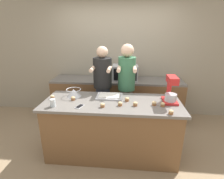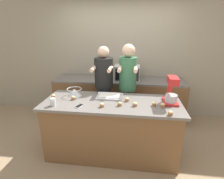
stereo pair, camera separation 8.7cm
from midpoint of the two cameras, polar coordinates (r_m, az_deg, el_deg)
name	(u,v)px [view 2 (the right image)]	position (r m, az deg, el deg)	size (l,w,h in m)	color
ground_plane	(112,152)	(3.12, 0.75, -19.60)	(16.00, 16.00, 0.00)	#937A5B
back_wall	(120,57)	(4.03, 3.41, 10.58)	(10.00, 0.06, 2.70)	gray
island_counter	(112,128)	(2.86, 0.79, -12.40)	(2.08, 0.80, 0.92)	brown
back_counter	(119,99)	(3.93, 2.79, -3.15)	(2.80, 0.60, 0.92)	brown
person_left	(104,90)	(3.25, -1.87, -0.05)	(0.35, 0.51, 1.68)	#33384C
person_right	(127,89)	(3.20, 5.82, 0.27)	(0.32, 0.49, 1.72)	brown
stand_mixer	(171,92)	(2.70, 19.68, -0.66)	(0.20, 0.30, 0.40)	red
mixing_bowl	(74,92)	(2.90, -11.33, -0.82)	(0.24, 0.24, 0.12)	#BCBCC1
baking_tray	(110,96)	(2.81, 0.16, -2.15)	(0.41, 0.29, 0.04)	#BCBCC1
microwave_oven	(127,73)	(3.73, 5.60, 5.47)	(0.53, 0.37, 0.31)	#B7B7BC
cell_phone	(79,106)	(2.53, -9.64, -5.31)	(0.12, 0.16, 0.01)	silver
drinking_glass	(53,102)	(2.61, -17.83, -3.92)	(0.08, 0.08, 0.11)	silver
cupcake_0	(73,98)	(2.76, -11.64, -2.69)	(0.06, 0.06, 0.06)	#9E6038
cupcake_1	(53,96)	(2.91, -17.84, -2.07)	(0.06, 0.06, 0.06)	#9E6038
cupcake_2	(135,104)	(2.51, 8.48, -4.77)	(0.06, 0.06, 0.06)	#9E6038
cupcake_3	(154,104)	(2.57, 14.54, -4.57)	(0.06, 0.06, 0.06)	#9E6038
cupcake_4	(163,105)	(2.56, 17.16, -4.92)	(0.06, 0.06, 0.06)	#9E6038
cupcake_5	(170,113)	(2.37, 19.55, -7.26)	(0.06, 0.06, 0.06)	#9E6038
cupcake_6	(127,99)	(2.66, 5.85, -3.24)	(0.06, 0.06, 0.06)	#9E6038
cupcake_7	(102,105)	(2.46, -2.30, -5.07)	(0.06, 0.06, 0.06)	#9E6038
cupcake_8	(120,104)	(2.50, 3.51, -4.71)	(0.06, 0.06, 0.06)	#9E6038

